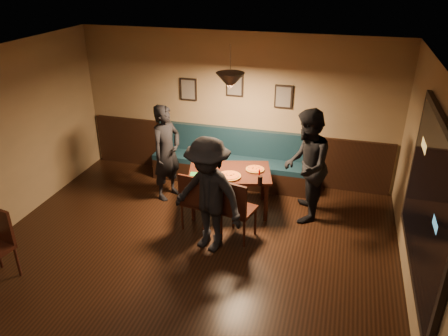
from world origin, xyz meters
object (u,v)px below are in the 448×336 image
(diner_left, at_px, (167,153))
(diner_front, at_px, (208,195))
(diner_right, at_px, (306,166))
(booth_bench, at_px, (230,158))
(dining_table, at_px, (230,191))
(chair_near_left, at_px, (198,199))
(soda_glass, at_px, (260,181))
(chair_near_right, at_px, (239,208))
(tabasco_bottle, at_px, (259,172))

(diner_left, distance_m, diner_front, 1.74)
(diner_left, bearing_deg, diner_right, -70.88)
(booth_bench, relative_size, dining_table, 2.22)
(dining_table, height_order, diner_left, diner_left)
(chair_near_left, height_order, diner_right, diner_right)
(soda_glass, bearing_deg, chair_near_right, -118.67)
(chair_near_left, relative_size, chair_near_right, 0.97)
(diner_right, relative_size, tabasco_bottle, 15.01)
(booth_bench, bearing_deg, soda_glass, -58.11)
(dining_table, relative_size, chair_near_left, 1.36)
(dining_table, bearing_deg, booth_bench, 89.22)
(diner_right, distance_m, diner_front, 1.76)
(chair_near_left, xyz_separation_m, chair_near_right, (0.70, -0.12, 0.02))
(booth_bench, distance_m, diner_front, 2.18)
(diner_left, bearing_deg, tabasco_bottle, -75.26)
(chair_near_right, bearing_deg, diner_right, 58.05)
(chair_near_left, bearing_deg, soda_glass, 25.53)
(dining_table, xyz_separation_m, chair_near_left, (-0.35, -0.65, 0.13))
(diner_front, bearing_deg, chair_near_right, 64.34)
(booth_bench, distance_m, chair_near_left, 1.64)
(dining_table, height_order, soda_glass, soda_glass)
(diner_left, xyz_separation_m, soda_glass, (1.77, -0.50, -0.06))
(chair_near_left, relative_size, tabasco_bottle, 7.95)
(chair_near_right, distance_m, soda_glass, 0.56)
(chair_near_left, xyz_separation_m, soda_glass, (0.93, 0.30, 0.31))
(chair_near_right, relative_size, diner_front, 0.58)
(booth_bench, bearing_deg, dining_table, -75.78)
(dining_table, height_order, diner_right, diner_right)
(chair_near_right, height_order, tabasco_bottle, chair_near_right)
(dining_table, height_order, tabasco_bottle, tabasco_bottle)
(booth_bench, distance_m, soda_glass, 1.61)
(booth_bench, relative_size, diner_front, 1.71)
(diner_front, bearing_deg, diner_right, 63.75)
(dining_table, distance_m, diner_right, 1.36)
(chair_near_right, bearing_deg, chair_near_left, -176.49)
(diner_left, bearing_deg, dining_table, -77.04)
(diner_left, relative_size, soda_glass, 10.81)
(chair_near_right, bearing_deg, tabasco_bottle, 92.03)
(tabasco_bottle, bearing_deg, diner_front, -114.53)
(diner_front, bearing_deg, chair_near_left, 143.17)
(diner_left, height_order, soda_glass, diner_left)
(tabasco_bottle, bearing_deg, dining_table, 178.79)
(booth_bench, distance_m, diner_left, 1.31)
(dining_table, xyz_separation_m, diner_right, (1.23, 0.10, 0.57))
(diner_front, distance_m, soda_glass, 0.99)
(diner_right, bearing_deg, diner_left, -94.12)
(booth_bench, bearing_deg, chair_near_left, -93.33)
(chair_near_right, distance_m, diner_right, 1.31)
(chair_near_left, height_order, chair_near_right, chair_near_right)
(diner_front, xyz_separation_m, soda_glass, (0.59, 0.79, -0.08))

